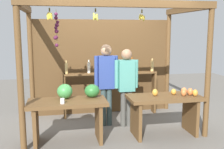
% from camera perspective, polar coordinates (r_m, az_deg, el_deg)
% --- Properties ---
extents(ground_plane, '(12.00, 12.00, 0.00)m').
position_cam_1_polar(ground_plane, '(5.72, -0.37, -10.58)').
color(ground_plane, slate).
rests_on(ground_plane, ground).
extents(market_stall, '(3.34, 1.95, 2.43)m').
position_cam_1_polar(market_stall, '(5.85, -1.28, 3.92)').
color(market_stall, brown).
rests_on(market_stall, ground).
extents(fruit_counter_left, '(1.35, 0.68, 1.01)m').
position_cam_1_polar(fruit_counter_left, '(4.83, -8.73, -6.66)').
color(fruit_counter_left, brown).
rests_on(fruit_counter_left, ground).
extents(fruit_counter_right, '(1.35, 0.64, 0.88)m').
position_cam_1_polar(fruit_counter_right, '(5.17, 11.11, -6.44)').
color(fruit_counter_right, brown).
rests_on(fruit_counter_right, ground).
extents(bottle_shelf_unit, '(2.15, 0.22, 1.36)m').
position_cam_1_polar(bottle_shelf_unit, '(6.20, -0.20, -1.44)').
color(bottle_shelf_unit, brown).
rests_on(bottle_shelf_unit, ground).
extents(vendor_man, '(0.48, 0.23, 1.67)m').
position_cam_1_polar(vendor_man, '(5.47, -1.23, -0.60)').
color(vendor_man, '#354747').
rests_on(vendor_man, ground).
extents(vendor_woman, '(0.48, 0.21, 1.58)m').
position_cam_1_polar(vendor_woman, '(5.43, 3.04, -1.34)').
color(vendor_woman, '#4C4C46').
rests_on(vendor_woman, ground).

